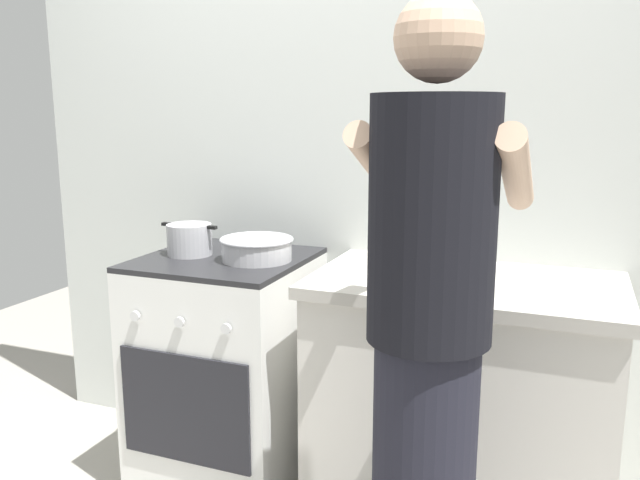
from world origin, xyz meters
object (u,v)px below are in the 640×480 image
(mixing_bowl, at_px, (257,248))
(utensil_crock, at_px, (418,238))
(stove_range, at_px, (227,369))
(person, at_px, (428,354))
(pot, at_px, (190,239))

(mixing_bowl, relative_size, utensil_crock, 0.88)
(stove_range, relative_size, person, 0.53)
(pot, height_order, mixing_bowl, pot)
(pot, bearing_deg, utensil_crock, 12.99)
(pot, distance_m, utensil_crock, 0.86)
(mixing_bowl, height_order, person, person)
(pot, distance_m, mixing_bowl, 0.28)
(pot, relative_size, mixing_bowl, 0.87)
(utensil_crock, bearing_deg, mixing_bowl, -161.97)
(pot, bearing_deg, person, -28.89)
(stove_range, distance_m, mixing_bowl, 0.52)
(stove_range, height_order, utensil_crock, utensil_crock)
(mixing_bowl, distance_m, utensil_crock, 0.59)
(mixing_bowl, height_order, utensil_crock, utensil_crock)
(pot, xyz_separation_m, mixing_bowl, (0.28, 0.01, -0.01))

